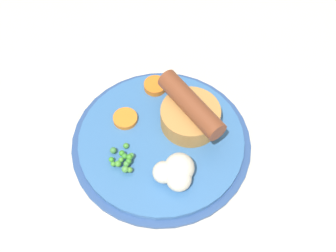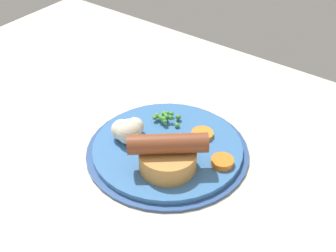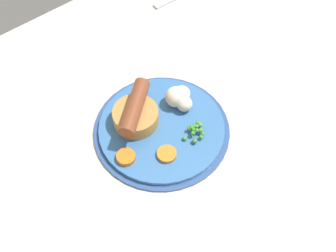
{
  "view_description": "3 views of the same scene",
  "coord_description": "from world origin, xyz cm",
  "px_view_note": "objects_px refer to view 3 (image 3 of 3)",
  "views": [
    {
      "loc": [
        -29.62,
        -0.05,
        62.25
      ],
      "look_at": [
        7.11,
        1.85,
        5.74
      ],
      "focal_mm": 50.0,
      "sensor_mm": 36.0,
      "label": 1
    },
    {
      "loc": [
        40.18,
        -43.59,
        52.4
      ],
      "look_at": [
        4.52,
        4.48,
        6.9
      ],
      "focal_mm": 50.0,
      "sensor_mm": 36.0,
      "label": 2
    },
    {
      "loc": [
        35.59,
        42.94,
        78.34
      ],
      "look_at": [
        5.08,
        4.06,
        5.68
      ],
      "focal_mm": 50.0,
      "sensor_mm": 36.0,
      "label": 3
    }
  ],
  "objects_px": {
    "carrot_slice_0": "(167,154)",
    "cauliflower_floret": "(179,99)",
    "dinner_plate": "(162,129)",
    "sausage_pudding": "(135,114)",
    "pea_pile": "(195,131)",
    "carrot_slice_1": "(126,157)"
  },
  "relations": [
    {
      "from": "dinner_plate",
      "to": "sausage_pudding",
      "type": "distance_m",
      "value": 0.06
    },
    {
      "from": "sausage_pudding",
      "to": "carrot_slice_1",
      "type": "height_order",
      "value": "sausage_pudding"
    },
    {
      "from": "pea_pile",
      "to": "carrot_slice_0",
      "type": "bearing_deg",
      "value": 3.51
    },
    {
      "from": "carrot_slice_0",
      "to": "carrot_slice_1",
      "type": "bearing_deg",
      "value": -32.78
    },
    {
      "from": "dinner_plate",
      "to": "pea_pile",
      "type": "distance_m",
      "value": 0.07
    },
    {
      "from": "carrot_slice_0",
      "to": "cauliflower_floret",
      "type": "bearing_deg",
      "value": -139.98
    },
    {
      "from": "dinner_plate",
      "to": "sausage_pudding",
      "type": "height_order",
      "value": "sausage_pudding"
    },
    {
      "from": "pea_pile",
      "to": "cauliflower_floret",
      "type": "xyz_separation_m",
      "value": [
        -0.02,
        -0.07,
        0.01
      ]
    },
    {
      "from": "pea_pile",
      "to": "carrot_slice_1",
      "type": "bearing_deg",
      "value": -15.03
    },
    {
      "from": "cauliflower_floret",
      "to": "carrot_slice_1",
      "type": "distance_m",
      "value": 0.16
    },
    {
      "from": "carrot_slice_0",
      "to": "carrot_slice_1",
      "type": "xyz_separation_m",
      "value": [
        0.06,
        -0.04,
        0.0
      ]
    },
    {
      "from": "pea_pile",
      "to": "carrot_slice_1",
      "type": "xyz_separation_m",
      "value": [
        0.13,
        -0.04,
        -0.0
      ]
    },
    {
      "from": "sausage_pudding",
      "to": "carrot_slice_0",
      "type": "distance_m",
      "value": 0.1
    },
    {
      "from": "pea_pile",
      "to": "cauliflower_floret",
      "type": "height_order",
      "value": "cauliflower_floret"
    },
    {
      "from": "pea_pile",
      "to": "carrot_slice_1",
      "type": "relative_size",
      "value": 1.36
    },
    {
      "from": "dinner_plate",
      "to": "cauliflower_floret",
      "type": "xyz_separation_m",
      "value": [
        -0.06,
        -0.02,
        0.03
      ]
    },
    {
      "from": "carrot_slice_1",
      "to": "dinner_plate",
      "type": "bearing_deg",
      "value": -170.96
    },
    {
      "from": "dinner_plate",
      "to": "carrot_slice_1",
      "type": "relative_size",
      "value": 7.51
    },
    {
      "from": "cauliflower_floret",
      "to": "sausage_pudding",
      "type": "bearing_deg",
      "value": -12.54
    },
    {
      "from": "dinner_plate",
      "to": "sausage_pudding",
      "type": "xyz_separation_m",
      "value": [
        0.03,
        -0.04,
        0.03
      ]
    },
    {
      "from": "pea_pile",
      "to": "carrot_slice_0",
      "type": "distance_m",
      "value": 0.07
    },
    {
      "from": "dinner_plate",
      "to": "carrot_slice_0",
      "type": "distance_m",
      "value": 0.06
    }
  ]
}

